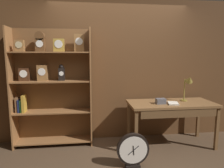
# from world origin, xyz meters

# --- Properties ---
(back_wood_panel) EXTENTS (4.80, 0.05, 2.60)m
(back_wood_panel) POSITION_xyz_m (0.00, 1.27, 1.30)
(back_wood_panel) COLOR brown
(back_wood_panel) RESTS_ON ground
(bookshelf) EXTENTS (1.34, 0.32, 2.04)m
(bookshelf) POSITION_xyz_m (-1.23, 1.09, 1.08)
(bookshelf) COLOR brown
(bookshelf) RESTS_ON ground
(workbench) EXTENTS (1.48, 0.67, 0.77)m
(workbench) POSITION_xyz_m (0.85, 0.78, 0.69)
(workbench) COLOR brown
(workbench) RESTS_ON ground
(desk_lamp) EXTENTS (0.19, 0.20, 0.47)m
(desk_lamp) POSITION_xyz_m (1.17, 0.85, 1.10)
(desk_lamp) COLOR olive
(desk_lamp) RESTS_ON workbench
(toolbox_small) EXTENTS (0.16, 0.11, 0.09)m
(toolbox_small) POSITION_xyz_m (0.63, 0.74, 0.82)
(toolbox_small) COLOR #595960
(toolbox_small) RESTS_ON workbench
(open_repair_manual) EXTENTS (0.21, 0.25, 0.02)m
(open_repair_manual) POSITION_xyz_m (0.83, 0.68, 0.79)
(open_repair_manual) COLOR silver
(open_repair_manual) RESTS_ON workbench
(round_clock_large) EXTENTS (0.46, 0.11, 0.50)m
(round_clock_large) POSITION_xyz_m (0.03, 0.17, 0.26)
(round_clock_large) COLOR black
(round_clock_large) RESTS_ON ground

